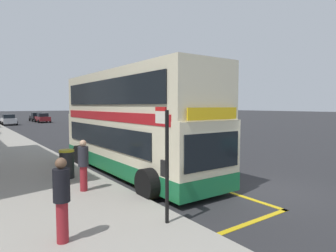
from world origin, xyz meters
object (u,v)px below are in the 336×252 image
at_px(double_decker_bus, 132,126).
at_px(pedestrian_further_back, 62,196).
at_px(parked_car_black_ahead, 36,117).
at_px(litter_bin, 67,164).
at_px(parked_car_silver_across, 9,120).
at_px(parked_car_maroon_behind, 43,118).
at_px(pedestrian_waiting_near_sign, 83,163).
at_px(bus_stop_sign, 165,155).

xyz_separation_m(double_decker_bus, pedestrian_further_back, (-4.44, -5.21, -0.96)).
relative_size(parked_car_black_ahead, litter_bin, 3.80).
bearing_deg(parked_car_silver_across, parked_car_maroon_behind, -147.44).
xyz_separation_m(double_decker_bus, litter_bin, (-2.80, 0.10, -1.37)).
distance_m(pedestrian_waiting_near_sign, pedestrian_further_back, 3.64).
distance_m(bus_stop_sign, parked_car_silver_across, 43.65).
relative_size(bus_stop_sign, litter_bin, 2.52).
bearing_deg(parked_car_maroon_behind, bus_stop_sign, -97.74).
xyz_separation_m(bus_stop_sign, parked_car_black_ahead, (7.30, 52.55, -0.97)).
relative_size(double_decker_bus, pedestrian_further_back, 5.71).
relative_size(pedestrian_waiting_near_sign, litter_bin, 1.53).
distance_m(parked_car_silver_across, parked_car_maroon_behind, 6.79).
height_order(bus_stop_sign, litter_bin, bus_stop_sign).
relative_size(bus_stop_sign, parked_car_silver_across, 0.66).
xyz_separation_m(parked_car_maroon_behind, pedestrian_waiting_near_sign, (-8.05, -43.75, 0.26)).
xyz_separation_m(parked_car_black_ahead, parked_car_maroon_behind, (0.02, -5.15, 0.00)).
bearing_deg(parked_car_black_ahead, bus_stop_sign, -98.14).
bearing_deg(double_decker_bus, parked_car_silver_across, 90.66).
bearing_deg(pedestrian_waiting_near_sign, pedestrian_further_back, -115.83).
distance_m(double_decker_bus, parked_car_silver_across, 38.05).
distance_m(parked_car_black_ahead, parked_car_maroon_behind, 5.15).
relative_size(pedestrian_further_back, litter_bin, 1.60).
bearing_deg(parked_car_silver_across, pedestrian_waiting_near_sign, 85.24).
bearing_deg(litter_bin, pedestrian_waiting_near_sign, -91.36).
xyz_separation_m(parked_car_black_ahead, pedestrian_further_back, (-9.62, -52.18, 0.31)).
bearing_deg(double_decker_bus, pedestrian_further_back, -130.40).
height_order(parked_car_black_ahead, litter_bin, parked_car_black_ahead).
height_order(pedestrian_further_back, litter_bin, pedestrian_further_back).
xyz_separation_m(parked_car_black_ahead, parked_car_silver_across, (-5.62, -8.94, 0.00)).
height_order(parked_car_silver_across, parked_car_maroon_behind, same).
relative_size(parked_car_maroon_behind, pedestrian_further_back, 2.38).
distance_m(parked_car_maroon_behind, pedestrian_waiting_near_sign, 44.49).
height_order(parked_car_maroon_behind, pedestrian_waiting_near_sign, pedestrian_waiting_near_sign).
distance_m(bus_stop_sign, litter_bin, 5.82).
relative_size(bus_stop_sign, parked_car_black_ahead, 0.66).
xyz_separation_m(bus_stop_sign, pedestrian_waiting_near_sign, (-0.74, 3.64, -0.71)).
relative_size(parked_car_black_ahead, pedestrian_further_back, 2.38).
bearing_deg(pedestrian_waiting_near_sign, parked_car_silver_across, 86.54).
bearing_deg(double_decker_bus, parked_car_black_ahead, 83.70).
bearing_deg(pedestrian_waiting_near_sign, parked_car_black_ahead, 80.67).
distance_m(parked_car_maroon_behind, litter_bin, 42.47).
distance_m(parked_car_silver_across, pedestrian_further_back, 43.43).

